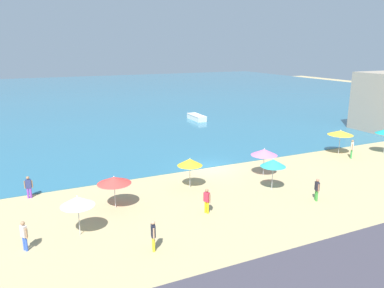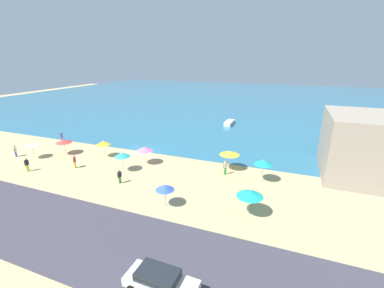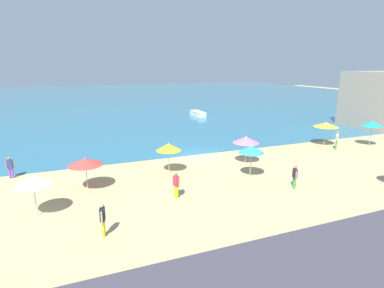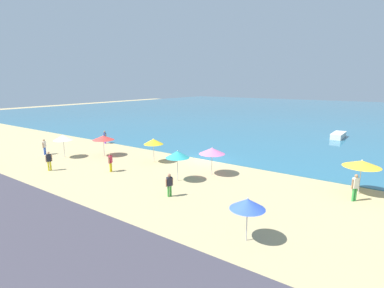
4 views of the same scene
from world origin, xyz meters
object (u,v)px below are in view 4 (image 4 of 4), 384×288
at_px(skiff_nearshore, 338,135).
at_px(beach_umbrella_6, 177,154).
at_px(beach_umbrella_5, 153,142).
at_px(bather_0, 49,160).
at_px(bather_1, 44,146).
at_px(beach_umbrella_8, 103,138).
at_px(bather_5, 355,186).
at_px(beach_umbrella_7, 362,164).
at_px(bather_3, 110,161).
at_px(beach_umbrella_3, 212,151).
at_px(bather_2, 105,136).
at_px(beach_umbrella_1, 63,138).
at_px(beach_umbrella_0, 248,204).
at_px(bather_4, 169,184).

bearing_deg(skiff_nearshore, beach_umbrella_6, -104.21).
distance_m(beach_umbrella_5, bather_0, 9.27).
distance_m(bather_0, bather_1, 6.72).
bearing_deg(beach_umbrella_8, bather_5, 3.86).
bearing_deg(beach_umbrella_7, bather_3, -160.23).
bearing_deg(beach_umbrella_3, bather_2, 169.94).
distance_m(beach_umbrella_7, bather_2, 28.35).
distance_m(beach_umbrella_1, beach_umbrella_8, 3.93).
distance_m(beach_umbrella_3, beach_umbrella_7, 10.83).
bearing_deg(beach_umbrella_3, beach_umbrella_8, -175.32).
height_order(beach_umbrella_7, bather_0, beach_umbrella_7).
bearing_deg(bather_2, beach_umbrella_8, -39.37).
bearing_deg(bather_0, beach_umbrella_0, -2.43).
bearing_deg(skiff_nearshore, bather_3, -114.64).
bearing_deg(beach_umbrella_6, beach_umbrella_5, 150.24).
distance_m(beach_umbrella_6, bather_1, 16.98).
distance_m(bather_2, bather_4, 20.07).
distance_m(beach_umbrella_3, skiff_nearshore, 24.70).
xyz_separation_m(beach_umbrella_0, beach_umbrella_5, (-13.62, 8.19, 0.12)).
bearing_deg(bather_5, beach_umbrella_5, -178.61).
bearing_deg(beach_umbrella_8, bather_3, -33.26).
distance_m(beach_umbrella_1, bather_3, 7.92).
bearing_deg(beach_umbrella_5, beach_umbrella_8, -169.16).
bearing_deg(beach_umbrella_3, beach_umbrella_5, 179.01).
bearing_deg(bather_4, bather_1, 175.48).
bearing_deg(beach_umbrella_8, beach_umbrella_6, -9.50).
height_order(beach_umbrella_3, bather_0, beach_umbrella_3).
relative_size(beach_umbrella_0, beach_umbrella_3, 0.95).
distance_m(beach_umbrella_7, bather_5, 1.98).
distance_m(beach_umbrella_5, bather_5, 17.20).
distance_m(bather_4, bather_5, 12.09).
distance_m(beach_umbrella_1, bather_2, 7.46).
relative_size(beach_umbrella_0, bather_5, 1.22).
relative_size(bather_1, bather_3, 1.00).
height_order(beach_umbrella_3, bather_4, beach_umbrella_3).
bearing_deg(bather_4, beach_umbrella_0, -18.45).
distance_m(beach_umbrella_6, skiff_nearshore, 27.84).
xyz_separation_m(beach_umbrella_8, bather_0, (0.47, -6.23, -0.96)).
xyz_separation_m(beach_umbrella_6, bather_0, (-10.82, -4.34, -1.16)).
relative_size(beach_umbrella_3, bather_4, 1.46).
bearing_deg(beach_umbrella_0, beach_umbrella_7, 70.51).
relative_size(beach_umbrella_3, beach_umbrella_8, 1.06).
xyz_separation_m(beach_umbrella_3, skiff_nearshore, (5.50, 24.02, -1.60)).
bearing_deg(bather_5, bather_0, -161.04).
xyz_separation_m(bather_1, bather_2, (0.51, 7.50, -0.03)).
distance_m(bather_1, skiff_nearshore, 36.99).
height_order(beach_umbrella_1, bather_0, beach_umbrella_1).
height_order(beach_umbrella_7, skiff_nearshore, beach_umbrella_7).
bearing_deg(bather_1, bather_4, -4.52).
distance_m(bather_0, bather_5, 23.98).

